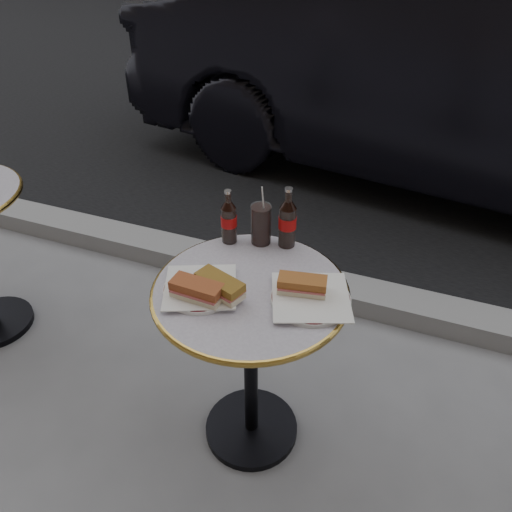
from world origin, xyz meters
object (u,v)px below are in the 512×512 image
(cola_bottle_left, at_px, (229,216))
(parked_car, at_px, (469,70))
(plate_right, at_px, (311,299))
(plate_left, at_px, (200,289))
(cola_glass, at_px, (261,224))
(cola_bottle_right, at_px, (288,217))
(bistro_table, at_px, (251,367))

(cola_bottle_left, height_order, parked_car, parked_car)
(plate_right, height_order, cola_bottle_left, cola_bottle_left)
(plate_left, xyz_separation_m, cola_glass, (0.08, 0.32, 0.07))
(plate_left, bearing_deg, cola_bottle_left, 95.26)
(cola_bottle_left, xyz_separation_m, cola_glass, (0.11, 0.03, -0.03))
(plate_left, relative_size, cola_bottle_right, 1.03)
(bistro_table, bearing_deg, cola_glass, 103.18)
(bistro_table, relative_size, plate_right, 3.03)
(plate_right, bearing_deg, cola_glass, 136.23)
(cola_bottle_left, distance_m, cola_glass, 0.11)
(parked_car, bearing_deg, cola_glass, 174.48)
(plate_left, height_order, cola_bottle_left, cola_bottle_left)
(cola_glass, bearing_deg, plate_left, -104.13)
(plate_right, height_order, parked_car, parked_car)
(plate_left, distance_m, cola_bottle_right, 0.39)
(cola_bottle_right, relative_size, cola_glass, 1.51)
(cola_bottle_left, height_order, cola_bottle_right, cola_bottle_right)
(plate_left, height_order, cola_glass, cola_glass)
(plate_right, relative_size, cola_bottle_left, 1.20)
(plate_right, xyz_separation_m, cola_glass, (-0.25, 0.24, 0.07))
(cola_bottle_right, distance_m, parked_car, 2.40)
(bistro_table, height_order, cola_bottle_left, cola_bottle_left)
(plate_left, bearing_deg, plate_right, 13.13)
(cola_bottle_left, relative_size, cola_glass, 1.37)
(parked_car, bearing_deg, bistro_table, 177.00)
(plate_left, relative_size, parked_car, 0.05)
(plate_left, bearing_deg, cola_glass, 75.87)
(bistro_table, distance_m, parked_car, 2.69)
(bistro_table, xyz_separation_m, parked_car, (0.54, 2.61, 0.41))
(bistro_table, xyz_separation_m, plate_right, (0.19, 0.01, 0.37))
(cola_glass, height_order, parked_car, parked_car)
(bistro_table, xyz_separation_m, cola_glass, (-0.06, 0.25, 0.44))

